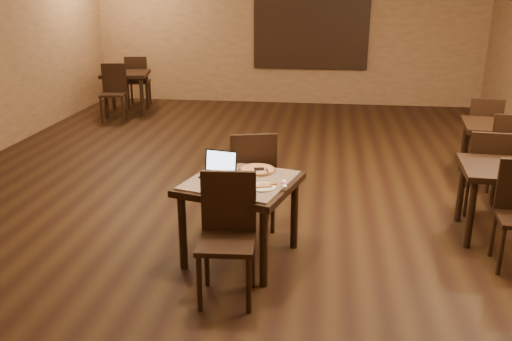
# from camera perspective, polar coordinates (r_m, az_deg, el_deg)

# --- Properties ---
(ground) EXTENTS (10.00, 10.00, 0.00)m
(ground) POSITION_cam_1_polar(r_m,az_deg,el_deg) (6.92, -0.21, -1.18)
(ground) COLOR black
(ground) RESTS_ON ground
(wall_back) EXTENTS (8.00, 0.02, 3.00)m
(wall_back) POSITION_cam_1_polar(r_m,az_deg,el_deg) (11.51, 3.24, 14.51)
(wall_back) COLOR #956D4C
(wall_back) RESTS_ON ground
(wall_front) EXTENTS (8.00, 0.02, 3.00)m
(wall_front) POSITION_cam_1_polar(r_m,az_deg,el_deg) (1.90, -21.28, -9.96)
(wall_front) COLOR #956D4C
(wall_front) RESTS_ON ground
(mural) EXTENTS (2.34, 0.05, 1.64)m
(mural) POSITION_cam_1_polar(r_m,az_deg,el_deg) (11.44, 5.81, 14.67)
(mural) COLOR #26618B
(mural) RESTS_ON wall_back
(tiled_table) EXTENTS (1.13, 1.13, 0.76)m
(tiled_table) POSITION_cam_1_polar(r_m,az_deg,el_deg) (4.79, -1.66, -2.10)
(tiled_table) COLOR black
(tiled_table) RESTS_ON ground
(chair_main_near) EXTENTS (0.47, 0.47, 1.01)m
(chair_main_near) POSITION_cam_1_polar(r_m,az_deg,el_deg) (4.27, -3.03, -6.14)
(chair_main_near) COLOR black
(chair_main_near) RESTS_ON ground
(chair_main_far) EXTENTS (0.55, 0.55, 1.04)m
(chair_main_far) POSITION_cam_1_polar(r_m,az_deg,el_deg) (5.38, -0.38, -0.52)
(chair_main_far) COLOR black
(chair_main_far) RESTS_ON ground
(laptop) EXTENTS (0.34, 0.30, 0.21)m
(laptop) POSITION_cam_1_polar(r_m,az_deg,el_deg) (4.86, -3.82, 0.16)
(laptop) COLOR black
(laptop) RESTS_ON tiled_table
(plate) EXTENTS (0.23, 0.23, 0.01)m
(plate) POSITION_cam_1_polar(r_m,az_deg,el_deg) (4.56, 0.71, -1.74)
(plate) COLOR white
(plate) RESTS_ON tiled_table
(pizza_slice) EXTENTS (0.22, 0.22, 0.02)m
(pizza_slice) POSITION_cam_1_polar(r_m,az_deg,el_deg) (4.55, 0.71, -1.57)
(pizza_slice) COLOR beige
(pizza_slice) RESTS_ON plate
(pizza_pan) EXTENTS (0.35, 0.35, 0.01)m
(pizza_pan) POSITION_cam_1_polar(r_m,az_deg,el_deg) (4.96, 0.14, -0.03)
(pizza_pan) COLOR silver
(pizza_pan) RESTS_ON tiled_table
(pizza_whole) EXTENTS (0.32, 0.32, 0.02)m
(pizza_whole) POSITION_cam_1_polar(r_m,az_deg,el_deg) (4.96, 0.14, 0.12)
(pizza_whole) COLOR beige
(pizza_whole) RESTS_ON pizza_pan
(spatula) EXTENTS (0.14, 0.24, 0.01)m
(spatula) POSITION_cam_1_polar(r_m,az_deg,el_deg) (4.93, 0.34, 0.14)
(spatula) COLOR silver
(spatula) RESTS_ON pizza_whole
(napkin_roll) EXTENTS (0.06, 0.18, 0.04)m
(napkin_roll) POSITION_cam_1_polar(r_m,az_deg,el_deg) (4.57, 3.01, -1.52)
(napkin_roll) COLOR white
(napkin_roll) RESTS_ON tiled_table
(other_table_a) EXTENTS (0.89, 0.89, 0.75)m
(other_table_a) POSITION_cam_1_polar(r_m,az_deg,el_deg) (7.41, 23.99, 3.55)
(other_table_a) COLOR black
(other_table_a) RESTS_ON ground
(other_table_a_chair_near) EXTENTS (0.47, 0.47, 0.97)m
(other_table_a_chair_near) POSITION_cam_1_polar(r_m,az_deg,el_deg) (6.91, 25.22, 1.70)
(other_table_a_chair_near) COLOR black
(other_table_a_chair_near) RESTS_ON ground
(other_table_a_chair_far) EXTENTS (0.47, 0.47, 0.97)m
(other_table_a_chair_far) POSITION_cam_1_polar(r_m,az_deg,el_deg) (7.95, 22.78, 4.11)
(other_table_a_chair_far) COLOR black
(other_table_a_chair_far) RESTS_ON ground
(other_table_b) EXTENTS (0.98, 0.98, 0.80)m
(other_table_b) POSITION_cam_1_polar(r_m,az_deg,el_deg) (10.89, -13.52, 9.33)
(other_table_b) COLOR black
(other_table_b) RESTS_ON ground
(other_table_b_chair_near) EXTENTS (0.52, 0.52, 1.03)m
(other_table_b_chair_near) POSITION_cam_1_polar(r_m,az_deg,el_deg) (10.36, -14.73, 8.31)
(other_table_b_chair_near) COLOR black
(other_table_b_chair_near) RESTS_ON ground
(other_table_b_chair_far) EXTENTS (0.52, 0.52, 1.03)m
(other_table_b_chair_far) POSITION_cam_1_polar(r_m,az_deg,el_deg) (11.46, -12.36, 9.46)
(other_table_b_chair_far) COLOR black
(other_table_b_chair_far) RESTS_ON ground
(other_table_c) EXTENTS (0.84, 0.84, 0.73)m
(other_table_c) POSITION_cam_1_polar(r_m,az_deg,el_deg) (5.74, 24.57, -0.81)
(other_table_c) COLOR black
(other_table_c) RESTS_ON ground
(other_table_c_chair_far) EXTENTS (0.44, 0.44, 0.95)m
(other_table_c_chair_far) POSITION_cam_1_polar(r_m,az_deg,el_deg) (6.26, 23.06, 0.25)
(other_table_c_chair_far) COLOR black
(other_table_c_chair_far) RESTS_ON ground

